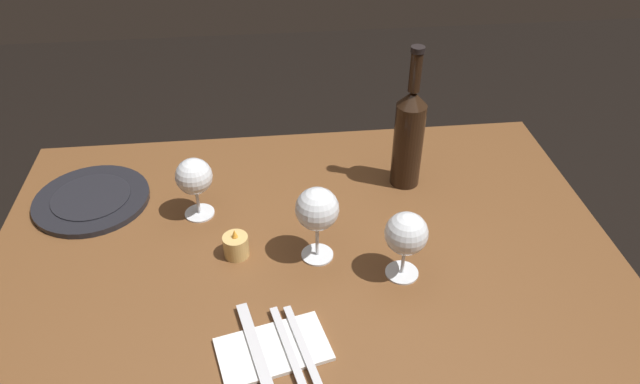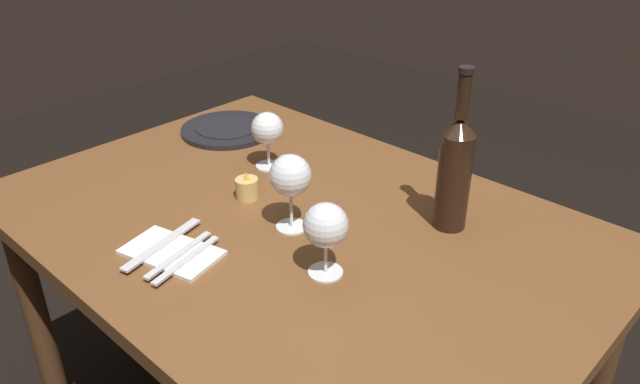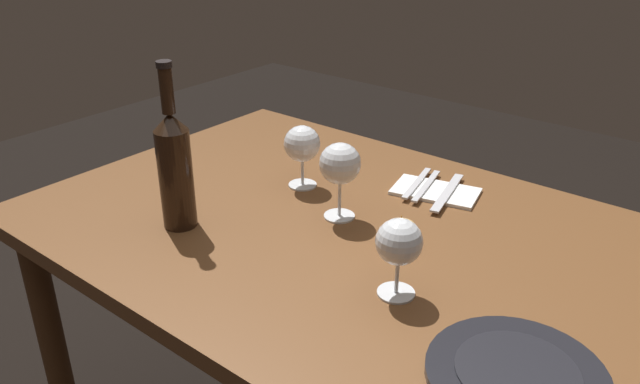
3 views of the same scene
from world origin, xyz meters
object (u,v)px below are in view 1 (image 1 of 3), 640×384
Objects in this scene: wine_glass_right at (194,177)px; wine_glass_centre at (317,210)px; votive_candle at (236,246)px; table_knife at (256,349)px; fork_outer at (302,344)px; folded_napkin at (273,349)px; wine_bottle at (409,135)px; dinner_plate at (92,199)px; wine_glass_left at (406,235)px; fork_inner at (288,346)px.

wine_glass_centre reaches higher than wine_glass_right.
votive_candle is 0.25m from table_knife.
votive_candle is (0.16, -0.02, -0.10)m from wine_glass_centre.
wine_glass_right is 0.18m from votive_candle.
wine_glass_right reaches higher than fork_outer.
wine_glass_right is 0.43m from folded_napkin.
wine_glass_right is 0.30m from wine_glass_centre.
wine_bottle reaches higher than wine_glass_right.
votive_candle is 0.38× the size of fork_outer.
votive_candle is 0.32× the size of table_knife.
table_knife is at bearing 97.69° from votive_candle.
votive_candle reaches higher than dinner_plate.
wine_glass_left is 0.83× the size of fork_inner.
wine_glass_right is 0.44m from fork_inner.
wine_glass_left is 0.83× the size of fork_outer.
wine_bottle is 5.13× the size of votive_candle.
wine_glass_left is at bearing 164.60° from votive_candle.
wine_glass_right is at bearing -59.68° from votive_candle.
fork_outer and table_knife have the same top height.
wine_bottle is 0.47m from votive_candle.
folded_napkin is 1.18× the size of fork_inner.
wine_glass_centre is at bearing 45.00° from wine_bottle.
fork_inner and fork_outer have the same top height.
wine_glass_centre is 0.93× the size of fork_inner.
fork_inner is at bearing 132.23° from dinner_plate.
wine_glass_right is 0.49m from wine_bottle.
wine_glass_centre is at bearing 172.94° from votive_candle.
fork_outer is 0.08m from table_knife.
wine_bottle reaches higher than votive_candle.
dinner_plate reaches higher than folded_napkin.
dinner_plate is 1.45× the size of fork_outer.
dinner_plate is at bearing 0.11° from wine_bottle.
wine_glass_left reaches higher than votive_candle.
wine_glass_left is 0.35m from votive_candle.
wine_bottle is 0.74m from dinner_plate.
wine_glass_right is 0.45m from fork_outer.
fork_inner is (0.31, 0.46, -0.12)m from wine_bottle.
fork_inner is at bearing 56.30° from wine_bottle.
wine_glass_left is 0.35m from table_knife.
wine_glass_centre is 0.26m from fork_outer.
wine_glass_centre reaches higher than dinner_plate.
wine_glass_centre reaches higher than folded_napkin.
wine_glass_left is 0.70× the size of folded_napkin.
wine_bottle reaches higher than wine_glass_left.
dinner_plate reaches higher than fork_outer.
wine_bottle reaches higher than folded_napkin.
dinner_plate is at bearing -51.72° from table_knife.
table_knife is (0.13, 0.23, -0.11)m from wine_glass_centre.
folded_napkin is 1.01× the size of table_knife.
folded_napkin is at bearing 31.55° from wine_glass_left.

